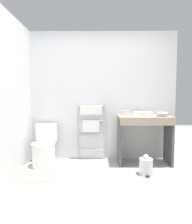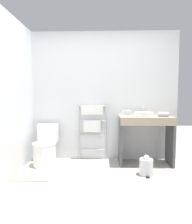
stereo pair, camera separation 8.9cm
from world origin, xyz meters
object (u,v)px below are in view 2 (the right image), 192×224
Objects in this scene: toilet at (45,149)px; cup_near_wall at (124,113)px; sink_basin at (144,114)px; trash_bin at (146,166)px; hair_dryer at (164,114)px; cup_near_edge at (129,113)px; towel_radiator at (92,122)px.

cup_near_wall is (1.42, 0.25, 0.64)m from toilet.
cup_near_wall reaches higher than sink_basin.
cup_near_wall is 0.29× the size of trash_bin.
cup_near_wall is 0.70m from hair_dryer.
sink_basin is 0.27m from cup_near_edge.
cup_near_wall is at bearing 112.85° from trash_bin.
towel_radiator is at bearing 175.26° from cup_near_wall.
towel_radiator is 3.28× the size of sink_basin.
cup_near_edge is 0.29× the size of trash_bin.
hair_dryer reaches higher than sink_basin.
hair_dryer is (0.59, -0.14, -0.01)m from cup_near_edge.
towel_radiator is 4.75× the size of hair_dryer.
sink_basin is 3.50× the size of cup_near_wall.
toilet is 0.99m from towel_radiator.
cup_near_wall is (0.60, -0.05, 0.18)m from towel_radiator.
hair_dryer is at bearing -11.90° from sink_basin.
toilet is at bearing -178.86° from hair_dryer.
cup_near_edge reaches higher than trash_bin.
towel_radiator is 1.30m from hair_dryer.
cup_near_edge is at bearing 6.91° from toilet.
sink_basin is 0.37m from cup_near_wall.
hair_dryer is at bearing 50.25° from trash_bin.
hair_dryer is (2.09, 0.04, 0.63)m from toilet.
cup_near_wall is 1.07m from trash_bin.
cup_near_wall is 0.41× the size of hair_dryer.
toilet is at bearing -160.10° from towel_radiator.
towel_radiator reaches higher than sink_basin.
cup_near_wall is 1.02× the size of cup_near_edge.
trash_bin is (0.28, -0.67, -0.78)m from cup_near_wall.
toilet reaches higher than trash_bin.
cup_near_edge is (-0.26, 0.07, 0.01)m from sink_basin.
toilet is 3.16× the size of hair_dryer.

